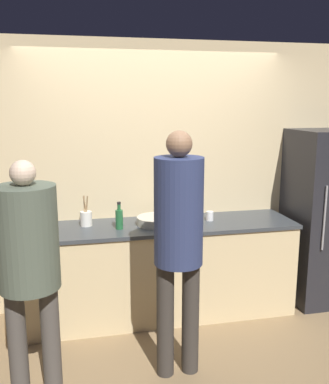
# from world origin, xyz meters

# --- Properties ---
(ground_plane) EXTENTS (14.00, 14.00, 0.00)m
(ground_plane) POSITION_xyz_m (0.00, 0.00, 0.00)
(ground_plane) COLOR #8C704C
(wall_back) EXTENTS (5.20, 0.06, 2.60)m
(wall_back) POSITION_xyz_m (0.00, 0.71, 1.30)
(wall_back) COLOR #D6BC8C
(wall_back) RESTS_ON ground_plane
(counter) EXTENTS (2.57, 0.69, 0.90)m
(counter) POSITION_xyz_m (0.00, 0.38, 0.45)
(counter) COLOR beige
(counter) RESTS_ON ground_plane
(refrigerator) EXTENTS (0.62, 0.67, 1.76)m
(refrigerator) POSITION_xyz_m (1.68, 0.36, 0.88)
(refrigerator) COLOR #232328
(refrigerator) RESTS_ON ground_plane
(person_left) EXTENTS (0.41, 0.41, 1.66)m
(person_left) POSITION_xyz_m (-1.08, -0.59, 1.02)
(person_left) COLOR #4C4742
(person_left) RESTS_ON ground_plane
(person_center) EXTENTS (0.35, 0.35, 1.83)m
(person_center) POSITION_xyz_m (-0.05, -0.57, 1.10)
(person_center) COLOR #38332D
(person_center) RESTS_ON ground_plane
(fruit_bowl) EXTENTS (0.36, 0.36, 0.12)m
(fruit_bowl) POSITION_xyz_m (-0.04, 0.36, 0.94)
(fruit_bowl) COLOR beige
(fruit_bowl) RESTS_ON counter
(utensil_crock) EXTENTS (0.11, 0.11, 0.28)m
(utensil_crock) POSITION_xyz_m (-0.67, 0.45, 0.98)
(utensil_crock) COLOR silver
(utensil_crock) RESTS_ON counter
(bottle_amber) EXTENTS (0.08, 0.08, 0.17)m
(bottle_amber) POSITION_xyz_m (-1.15, 0.30, 0.97)
(bottle_amber) COLOR brown
(bottle_amber) RESTS_ON counter
(bottle_red) EXTENTS (0.06, 0.06, 0.19)m
(bottle_red) POSITION_xyz_m (0.25, 0.18, 0.98)
(bottle_red) COLOR red
(bottle_red) RESTS_ON counter
(bottle_green) EXTENTS (0.07, 0.07, 0.25)m
(bottle_green) POSITION_xyz_m (-0.38, 0.29, 1.00)
(bottle_green) COLOR #236033
(bottle_green) RESTS_ON counter
(cup_white) EXTENTS (0.07, 0.07, 0.09)m
(cup_white) POSITION_xyz_m (0.50, 0.39, 0.95)
(cup_white) COLOR white
(cup_white) RESTS_ON counter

